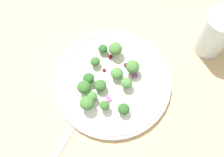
{
  "coord_description": "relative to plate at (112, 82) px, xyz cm",
  "views": [
    {
      "loc": [
        22.49,
        5.82,
        55.27
      ],
      "look_at": [
        0.22,
        2.05,
        2.7
      ],
      "focal_mm": 44.92,
      "sensor_mm": 36.0,
      "label": 1
    }
  ],
  "objects": [
    {
      "name": "broccoli_floret_9",
      "position": [
        3.18,
        -5.13,
        2.75
      ],
      "size": [
        2.79,
        2.79,
        2.82
      ],
      "color": "#ADD18E",
      "rests_on": "plate"
    },
    {
      "name": "fork",
      "position": [
        13.85,
        -7.33,
        -0.61
      ],
      "size": [
        18.13,
        7.91,
        0.5
      ],
      "color": "silver",
      "rests_on": "ground_plane"
    },
    {
      "name": "broccoli_floret_4",
      "position": [
        0.89,
        -4.69,
        2.12
      ],
      "size": [
        2.37,
        2.37,
        2.4
      ],
      "color": "#9EC684",
      "rests_on": "plate"
    },
    {
      "name": "ground_plane",
      "position": [
        -0.22,
        -2.05,
        -1.86
      ],
      "size": [
        180.0,
        180.0,
        2.0
      ],
      "primitive_type": "cube",
      "color": "tan"
    },
    {
      "name": "broccoli_floret_2",
      "position": [
        1.97,
        -2.19,
        1.99
      ],
      "size": [
        2.53,
        2.53,
        2.57
      ],
      "color": "#9EC684",
      "rests_on": "plate"
    },
    {
      "name": "onion_bit_1",
      "position": [
        -1.77,
        1.22,
        0.71
      ],
      "size": [
        1.51,
        1.51,
        0.47
      ],
      "primitive_type": "cube",
      "rotation": [
        0.0,
        0.0,
        2.3
      ],
      "color": "#A35B93",
      "rests_on": "plate"
    },
    {
      "name": "broccoli_floret_1",
      "position": [
        -2.92,
        3.79,
        2.75
      ],
      "size": [
        2.86,
        2.86,
        2.9
      ],
      "color": "#ADD18E",
      "rests_on": "plate"
    },
    {
      "name": "broccoli_floret_3",
      "position": [
        0.69,
        3.1,
        2.26
      ],
      "size": [
        2.31,
        2.31,
        2.34
      ],
      "color": "#8EB77A",
      "rests_on": "plate"
    },
    {
      "name": "dressing_pool",
      "position": [
        -0.0,
        0.0,
        0.44
      ],
      "size": [
        14.41,
        14.41,
        0.2
      ],
      "primitive_type": "cylinder",
      "color": "white",
      "rests_on": "plate"
    },
    {
      "name": "broccoli_floret_5",
      "position": [
        6.05,
        3.33,
        1.84
      ],
      "size": [
        2.36,
        2.36,
        2.39
      ],
      "color": "#ADD18E",
      "rests_on": "plate"
    },
    {
      "name": "cranberry_0",
      "position": [
        -2.09,
        -2.46,
        0.74
      ],
      "size": [
        0.77,
        0.77,
        0.77
      ],
      "primitive_type": "sphere",
      "color": "maroon",
      "rests_on": "plate"
    },
    {
      "name": "plate",
      "position": [
        0.0,
        0.0,
        0.0
      ],
      "size": [
        24.85,
        24.85,
        1.7
      ],
      "color": "white",
      "rests_on": "ground_plane"
    },
    {
      "name": "broccoli_floret_0",
      "position": [
        -1.18,
        0.8,
        2.09
      ],
      "size": [
        2.57,
        2.57,
        2.6
      ],
      "color": "#8EB77A",
      "rests_on": "plate"
    },
    {
      "name": "broccoli_floret_6",
      "position": [
        4.62,
        -3.24,
        2.06
      ],
      "size": [
        2.13,
        2.13,
        2.15
      ],
      "color": "#9EC684",
      "rests_on": "plate"
    },
    {
      "name": "broccoli_floret_8",
      "position": [
        6.28,
        -3.9,
        2.61
      ],
      "size": [
        2.87,
        2.87,
        2.9
      ],
      "color": "#9EC684",
      "rests_on": "plate"
    },
    {
      "name": "water_glass",
      "position": [
        -12.58,
        19.68,
        4.53
      ],
      "size": [
        6.66,
        6.66,
        10.78
      ],
      "primitive_type": "cylinder",
      "color": "silver",
      "rests_on": "ground_plane"
    },
    {
      "name": "onion_bit_0",
      "position": [
        4.01,
        -0.06,
        0.67
      ],
      "size": [
        1.63,
        1.58,
        0.41
      ],
      "primitive_type": "cube",
      "rotation": [
        0.0,
        0.0,
        2.29
      ],
      "color": "#843D75",
      "rests_on": "plate"
    },
    {
      "name": "broccoli_floret_10",
      "position": [
        -6.55,
        -3.1,
        1.77
      ],
      "size": [
        2.07,
        2.07,
        2.09
      ],
      "color": "#8EB77A",
      "rests_on": "plate"
    },
    {
      "name": "onion_bit_2",
      "position": [
        -1.89,
        4.44,
        0.97
      ],
      "size": [
        1.48,
        1.61,
        0.5
      ],
      "primitive_type": "cube",
      "rotation": [
        0.0,
        0.0,
        0.44
      ],
      "color": "#934C84",
      "rests_on": "plate"
    },
    {
      "name": "cranberry_1",
      "position": [
        -5.35,
        -1.29,
        1.08
      ],
      "size": [
        1.0,
        1.0,
        1.0
      ],
      "primitive_type": "sphere",
      "color": "#4C0A14",
      "rests_on": "plate"
    },
    {
      "name": "cranberry_2",
      "position": [
        -3.98,
        2.23,
        1.06
      ],
      "size": [
        0.81,
        0.81,
        0.81
      ],
      "primitive_type": "sphere",
      "color": "maroon",
      "rests_on": "plate"
    },
    {
      "name": "broccoli_floret_7",
      "position": [
        -6.46,
        -0.38,
        2.71
      ],
      "size": [
        2.93,
        2.93,
        2.96
      ],
      "color": "#9EC684",
      "rests_on": "plate"
    },
    {
      "name": "broccoli_floret_12",
      "position": [
        -3.19,
        -4.13,
        1.96
      ],
      "size": [
        2.08,
        2.08,
        2.11
      ],
      "color": "#8EB77A",
      "rests_on": "plate"
    },
    {
      "name": "broccoli_floret_11",
      "position": [
        6.05,
        -0.43,
        2.23
      ],
      "size": [
        1.99,
        1.99,
        2.01
      ],
      "color": "#ADD18E",
      "rests_on": "plate"
    }
  ]
}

